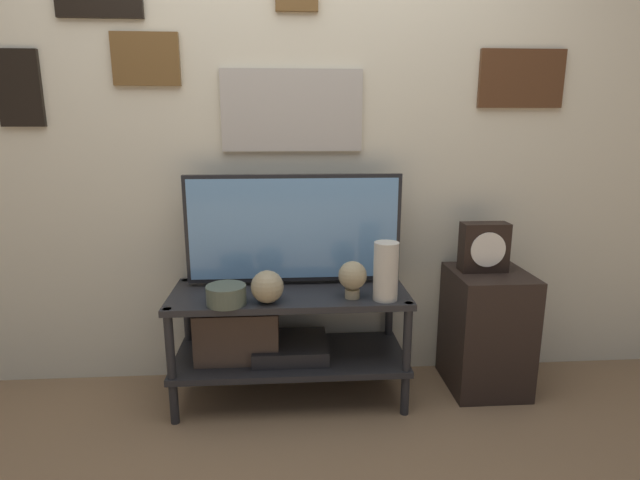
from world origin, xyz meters
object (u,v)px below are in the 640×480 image
object	(u,v)px
television	(294,229)
mantel_clock	(484,247)
vase_round_glass	(267,287)
vase_wide_bowl	(226,295)
vase_tall_ceramic	(386,271)
decorative_bust	(353,277)

from	to	relation	value
television	mantel_clock	xyz separation A→B (m)	(0.94, -0.04, -0.10)
television	vase_round_glass	xyz separation A→B (m)	(-0.13, -0.25, -0.21)
vase_wide_bowl	vase_tall_ceramic	world-z (taller)	vase_tall_ceramic
television	vase_tall_ceramic	size ratio (longest dim) A/B	3.90
vase_round_glass	decorative_bust	distance (m)	0.39
vase_tall_ceramic	decorative_bust	xyz separation A→B (m)	(-0.15, 0.03, -0.03)
vase_tall_ceramic	vase_round_glass	bearing A→B (deg)	-179.68
vase_wide_bowl	decorative_bust	xyz separation A→B (m)	(0.56, 0.04, 0.06)
vase_wide_bowl	decorative_bust	size ratio (longest dim) A/B	1.02
vase_tall_ceramic	mantel_clock	bearing A→B (deg)	21.32
vase_tall_ceramic	television	bearing A→B (deg)	148.34
television	vase_round_glass	bearing A→B (deg)	-116.31
television	vase_tall_ceramic	world-z (taller)	television
vase_wide_bowl	television	bearing A→B (deg)	40.72
vase_tall_ceramic	mantel_clock	size ratio (longest dim) A/B	1.10
decorative_bust	television	bearing A→B (deg)	139.93
television	vase_round_glass	world-z (taller)	television
television	vase_round_glass	distance (m)	0.35
mantel_clock	television	bearing A→B (deg)	177.36
vase_tall_ceramic	vase_wide_bowl	bearing A→B (deg)	-178.97
decorative_bust	vase_round_glass	bearing A→B (deg)	-174.87
vase_wide_bowl	vase_tall_ceramic	xyz separation A→B (m)	(0.71, 0.01, 0.09)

